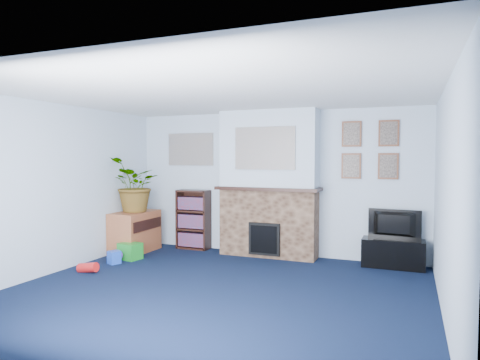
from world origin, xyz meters
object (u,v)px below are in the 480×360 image
at_px(television, 394,224).
at_px(bookshelf, 194,221).
at_px(sideboard, 135,232).
at_px(tv_stand, 393,252).

bearing_deg(television, bookshelf, 4.71).
bearing_deg(television, sideboard, 13.40).
relative_size(bookshelf, sideboard, 1.17).
relative_size(tv_stand, television, 1.17).
bearing_deg(tv_stand, sideboard, -172.54).
height_order(tv_stand, sideboard, sideboard).
height_order(tv_stand, television, television).
bearing_deg(bookshelf, television, -0.96).
bearing_deg(bookshelf, sideboard, -142.42).
bearing_deg(sideboard, tv_stand, 7.46).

